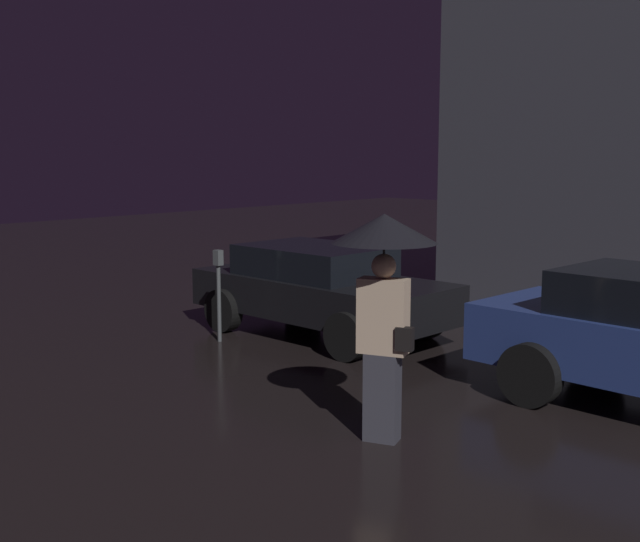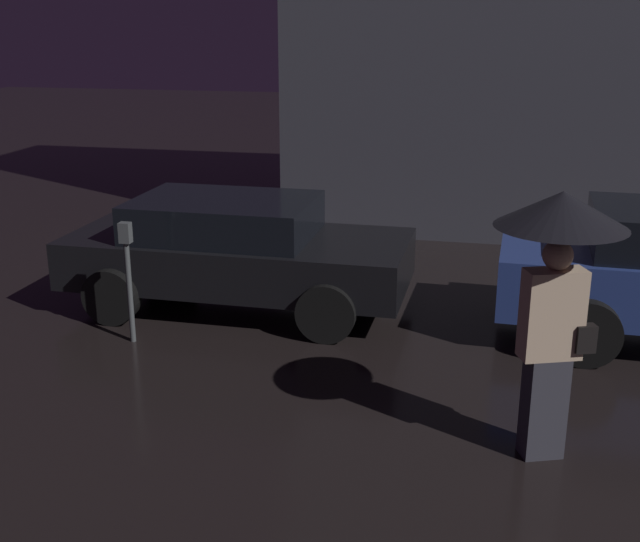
# 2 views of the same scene
# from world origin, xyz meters

# --- Properties ---
(parked_car_black) EXTENTS (4.10, 1.95, 1.34)m
(parked_car_black) POSITION_xyz_m (-8.62, 1.46, 0.72)
(parked_car_black) COLOR black
(parked_car_black) RESTS_ON ground
(pedestrian_with_umbrella) EXTENTS (0.99, 0.99, 2.18)m
(pedestrian_with_umbrella) POSITION_xyz_m (-5.12, -1.38, 1.65)
(pedestrian_with_umbrella) COLOR #383842
(pedestrian_with_umbrella) RESTS_ON ground
(parking_meter) EXTENTS (0.12, 0.10, 1.34)m
(parking_meter) POSITION_xyz_m (-9.38, 0.14, 0.83)
(parking_meter) COLOR #4C5154
(parking_meter) RESTS_ON ground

